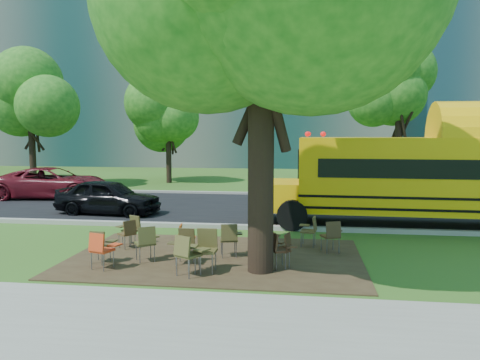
# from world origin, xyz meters

# --- Properties ---
(ground) EXTENTS (160.00, 160.00, 0.00)m
(ground) POSITION_xyz_m (0.00, 0.00, 0.00)
(ground) COLOR #354E18
(ground) RESTS_ON ground
(sidewalk) EXTENTS (60.00, 4.00, 0.04)m
(sidewalk) POSITION_xyz_m (0.00, -5.00, 0.02)
(sidewalk) COLOR gray
(sidewalk) RESTS_ON ground
(dirt_patch) EXTENTS (7.00, 4.50, 0.03)m
(dirt_patch) POSITION_xyz_m (1.00, -0.50, 0.01)
(dirt_patch) COLOR #382819
(dirt_patch) RESTS_ON ground
(asphalt_road) EXTENTS (80.00, 8.00, 0.04)m
(asphalt_road) POSITION_xyz_m (0.00, 7.00, 0.02)
(asphalt_road) COLOR black
(asphalt_road) RESTS_ON ground
(kerb_near) EXTENTS (80.00, 0.25, 0.14)m
(kerb_near) POSITION_xyz_m (0.00, 3.00, 0.07)
(kerb_near) COLOR gray
(kerb_near) RESTS_ON ground
(kerb_far) EXTENTS (80.00, 0.25, 0.14)m
(kerb_far) POSITION_xyz_m (0.00, 11.10, 0.07)
(kerb_far) COLOR gray
(kerb_far) RESTS_ON ground
(building_main) EXTENTS (38.00, 16.00, 22.00)m
(building_main) POSITION_xyz_m (-8.00, 36.00, 11.00)
(building_main) COLOR #60605C
(building_main) RESTS_ON ground
(bg_tree_0) EXTENTS (5.20, 5.20, 7.18)m
(bg_tree_0) POSITION_xyz_m (-12.00, 13.00, 4.57)
(bg_tree_0) COLOR black
(bg_tree_0) RESTS_ON ground
(bg_tree_2) EXTENTS (4.80, 4.80, 6.62)m
(bg_tree_2) POSITION_xyz_m (-5.00, 16.00, 4.21)
(bg_tree_2) COLOR black
(bg_tree_2) RESTS_ON ground
(bg_tree_3) EXTENTS (5.60, 5.60, 7.84)m
(bg_tree_3) POSITION_xyz_m (8.00, 14.00, 5.03)
(bg_tree_3) COLOR black
(bg_tree_3) RESTS_ON ground
(school_bus) EXTENTS (11.87, 3.01, 2.88)m
(school_bus) POSITION_xyz_m (8.15, 4.00, 1.67)
(school_bus) COLOR #F1B207
(school_bus) RESTS_ON ground
(chair_0) EXTENTS (0.54, 0.47, 0.79)m
(chair_0) POSITION_xyz_m (-1.54, -1.37, 0.49)
(chair_0) COLOR #413C1C
(chair_0) RESTS_ON ground
(chair_1) EXTENTS (0.66, 0.52, 0.86)m
(chair_1) POSITION_xyz_m (-1.30, -1.85, 0.53)
(chair_1) COLOR red
(chair_1) RESTS_ON ground
(chair_2) EXTENTS (0.58, 0.73, 0.88)m
(chair_2) POSITION_xyz_m (-0.52, -1.11, 0.54)
(chair_2) COLOR #4A4720
(chair_2) RESTS_ON ground
(chair_3) EXTENTS (0.55, 0.49, 0.83)m
(chair_3) POSITION_xyz_m (0.39, -1.14, 0.51)
(chair_3) COLOR #42391C
(chair_3) RESTS_ON ground
(chair_4) EXTENTS (0.76, 0.60, 0.91)m
(chair_4) POSITION_xyz_m (0.71, -2.09, 0.56)
(chair_4) COLOR brown
(chair_4) RESTS_ON ground
(chair_5) EXTENTS (0.62, 0.56, 0.96)m
(chair_5) POSITION_xyz_m (0.98, -1.67, 0.59)
(chair_5) COLOR #4E4621
(chair_5) RESTS_ON ground
(chair_6) EXTENTS (0.47, 0.61, 0.80)m
(chair_6) POSITION_xyz_m (2.66, -1.09, 0.49)
(chair_6) COLOR #3D2516
(chair_6) RESTS_ON ground
(chair_7) EXTENTS (0.68, 0.55, 0.83)m
(chair_7) POSITION_xyz_m (2.55, -1.21, 0.51)
(chair_7) COLOR #3E2516
(chair_7) RESTS_ON ground
(chair_8) EXTENTS (0.52, 0.66, 0.77)m
(chair_8) POSITION_xyz_m (-1.43, 0.09, 0.48)
(chair_8) COLOR #4D361B
(chair_8) RESTS_ON ground
(chair_9) EXTENTS (0.66, 0.52, 0.80)m
(chair_9) POSITION_xyz_m (-1.51, 0.51, 0.49)
(chair_9) COLOR #48401F
(chair_9) RESTS_ON ground
(chair_10) EXTENTS (0.51, 0.51, 0.77)m
(chair_10) POSITION_xyz_m (0.18, -0.33, 0.48)
(chair_10) COLOR #AF4612
(chair_10) RESTS_ON ground
(chair_11) EXTENTS (0.58, 0.62, 0.86)m
(chair_11) POSITION_xyz_m (1.34, -0.44, 0.53)
(chair_11) COLOR #46401E
(chair_11) RESTS_ON ground
(chair_12) EXTENTS (0.57, 0.73, 0.87)m
(chair_12) POSITION_xyz_m (2.20, 0.14, 0.54)
(chair_12) COLOR brown
(chair_12) RESTS_ON ground
(chair_13) EXTENTS (0.57, 0.66, 0.84)m
(chair_13) POSITION_xyz_m (3.82, 0.32, 0.52)
(chair_13) COLOR #412D17
(chair_13) RESTS_ON ground
(chair_14) EXTENTS (0.48, 0.59, 0.82)m
(chair_14) POSITION_xyz_m (3.29, 0.95, 0.51)
(chair_14) COLOR brown
(chair_14) RESTS_ON ground
(black_car) EXTENTS (4.02, 1.96, 1.32)m
(black_car) POSITION_xyz_m (-4.09, 4.96, 0.66)
(black_car) COLOR black
(black_car) RESTS_ON ground
(bg_car_red) EXTENTS (5.44, 2.96, 1.45)m
(bg_car_red) POSITION_xyz_m (-8.40, 8.67, 0.72)
(bg_car_red) COLOR maroon
(bg_car_red) RESTS_ON ground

